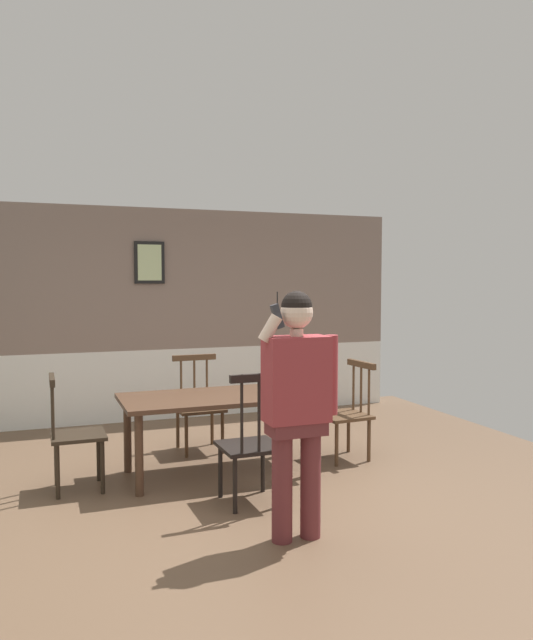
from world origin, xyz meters
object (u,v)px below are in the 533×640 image
object	(u,v)px
dining_table	(221,404)
chair_near_window	(199,405)
chair_opposite_corner	(251,443)
chair_by_doorway	(74,434)
chair_at_table_head	(346,412)
person_figure	(297,397)

from	to	relation	value
dining_table	chair_near_window	size ratio (longest dim) A/B	1.85
dining_table	chair_opposite_corner	distance (m)	0.84
chair_opposite_corner	chair_by_doorway	bearing A→B (deg)	146.32
chair_by_doorway	chair_opposite_corner	world-z (taller)	chair_opposite_corner
chair_at_table_head	chair_opposite_corner	bearing A→B (deg)	118.77
chair_by_doorway	chair_at_table_head	size ratio (longest dim) A/B	1.02
chair_by_doorway	chair_opposite_corner	xyz separation A→B (m)	(1.30, -0.81, 0.01)
dining_table	person_figure	size ratio (longest dim) A/B	1.07
dining_table	chair_at_table_head	world-z (taller)	chair_at_table_head
dining_table	chair_by_doorway	distance (m)	1.29
chair_near_window	chair_opposite_corner	world-z (taller)	chair_opposite_corner
person_figure	chair_by_doorway	bearing A→B (deg)	-48.25
chair_by_doorway	chair_opposite_corner	distance (m)	1.53
chair_near_window	person_figure	distance (m)	2.43
chair_near_window	chair_by_doorway	distance (m)	1.53
dining_table	chair_opposite_corner	world-z (taller)	chair_opposite_corner
chair_near_window	chair_at_table_head	world-z (taller)	chair_near_window
chair_by_doorway	person_figure	bearing A→B (deg)	41.33
chair_by_doorway	person_figure	xyz separation A→B (m)	(1.38, -1.53, 0.50)
chair_opposite_corner	chair_at_table_head	bearing A→B (deg)	31.89
dining_table	chair_at_table_head	distance (m)	1.30
dining_table	chair_at_table_head	xyz separation A→B (m)	(1.29, 0.02, -0.18)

